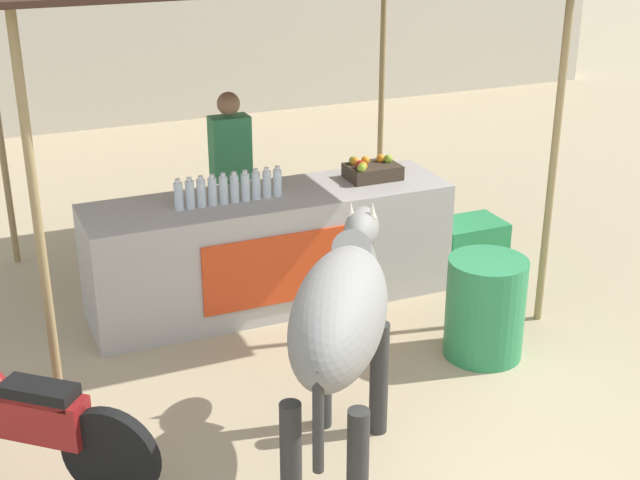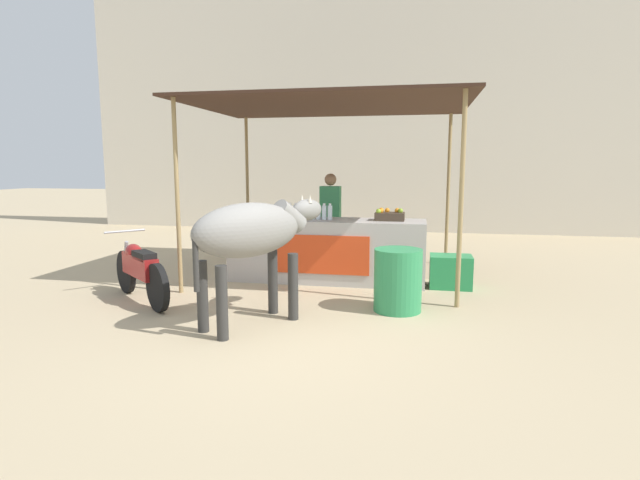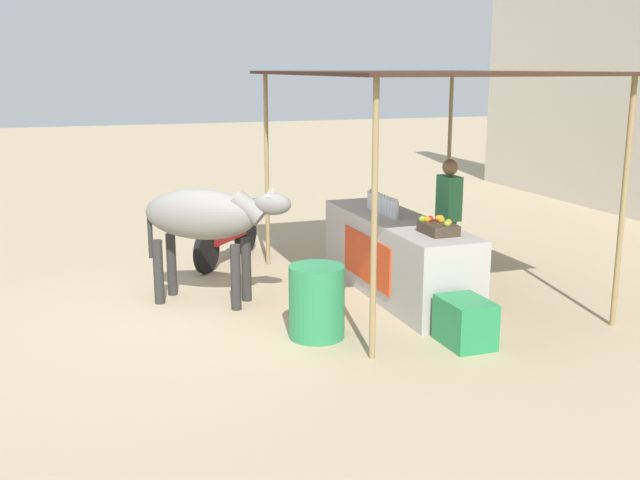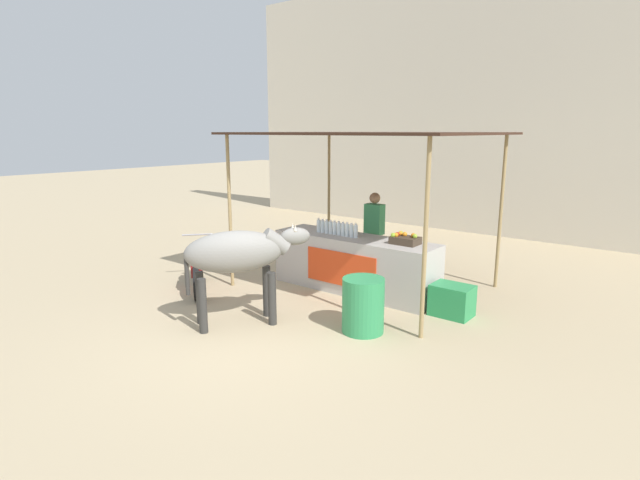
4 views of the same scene
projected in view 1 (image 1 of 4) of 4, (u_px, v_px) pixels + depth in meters
ground_plane at (392, 442)px, 5.67m from camera, size 60.00×60.00×0.00m
stall_counter at (270, 250)px, 7.36m from camera, size 3.00×0.82×0.96m
water_bottle_row at (229, 189)px, 6.97m from camera, size 0.88×0.07×0.25m
fruit_crate at (372, 170)px, 7.54m from camera, size 0.44×0.32×0.18m
vendor_behind_counter at (232, 182)px, 7.83m from camera, size 0.34×0.22×1.65m
cooler_box at (468, 246)px, 8.05m from camera, size 0.60×0.44×0.48m
water_barrel at (485, 308)px, 6.58m from camera, size 0.59×0.59×0.77m
cow at (341, 316)px, 5.05m from camera, size 1.31×1.72×1.44m
motorcycle_parked at (13, 418)px, 5.17m from camera, size 1.43×1.22×0.90m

